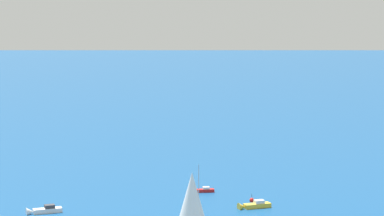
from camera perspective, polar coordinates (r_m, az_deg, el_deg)
The scene contains 5 objects.
sailboat_near_centre at distance 162.69m, azimuth 0.02°, elevation -6.72°, with size 8.78×10.76×14.07m.
motorboat_far_port at distance 182.40m, azimuth -10.68°, elevation -7.24°, with size 3.71×8.20×2.31m.
motorboat_trailing at distance 200.00m, azimuth 0.69°, elevation -5.93°, with size 3.88×5.94×1.70m.
motorboat_outer_ring_a at distance 184.35m, azimuth 4.39°, elevation -6.99°, with size 3.65×8.08×2.27m.
marker_buoy at distance 190.45m, azimuth 4.31°, elevation -6.61°, with size 1.10×1.10×2.10m.
Camera 1 is at (-124.27, 78.93, 44.17)m, focal length 74.28 mm.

